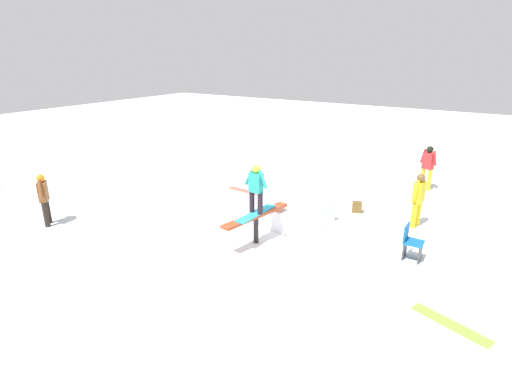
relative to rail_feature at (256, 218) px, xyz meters
name	(u,v)px	position (x,y,z in m)	size (l,w,h in m)	color
ground_plane	(256,242)	(0.00, 0.00, -0.69)	(60.00, 60.00, 0.00)	white
rail_feature	(256,218)	(0.00, 0.00, 0.00)	(2.26, 0.69, 0.82)	black
snow_kicker_ramp	(297,213)	(-1.71, 0.32, -0.38)	(1.80, 1.50, 0.61)	white
main_rider_on_rail	(256,190)	(0.00, 0.00, 0.78)	(1.49, 0.70, 1.32)	#2AACCE
bystander_brown	(44,197)	(2.31, -5.74, 0.18)	(0.49, 0.53, 1.54)	black
bystander_red	(428,165)	(-7.05, 2.88, 0.22)	(0.34, 0.64, 1.61)	gold
bystander_yellow	(418,197)	(-3.37, 3.32, 0.20)	(0.70, 0.29, 1.59)	yellow
loose_snowboard_lime	(450,324)	(0.92, 4.88, -0.68)	(1.47, 0.28, 0.02)	#8CE03E
loose_snowboard_coral	(244,191)	(-3.27, -2.62, -0.68)	(1.27, 0.28, 0.02)	#E56552
folding_chair	(411,243)	(-1.27, 3.65, -0.27)	(0.44, 0.44, 0.88)	#3F3F44
backpack_on_snow	(357,207)	(-3.51, 1.53, -0.52)	(0.30, 0.22, 0.34)	brown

